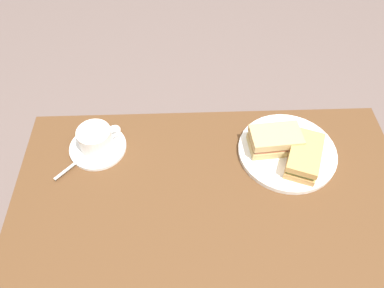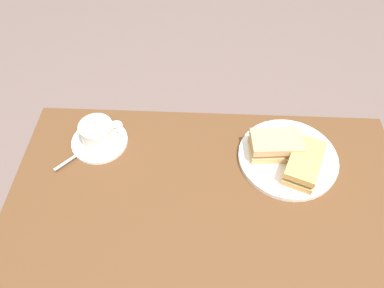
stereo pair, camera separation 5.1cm
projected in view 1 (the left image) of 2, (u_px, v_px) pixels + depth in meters
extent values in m
cube|color=brown|center=(215.00, 244.00, 0.88)|extent=(1.02, 0.83, 0.03)
cylinder|color=#53331A|center=(87.00, 204.00, 1.39)|extent=(0.07, 0.07, 0.74)
cylinder|color=#53331A|center=(319.00, 197.00, 1.41)|extent=(0.07, 0.07, 0.74)
cylinder|color=white|center=(287.00, 152.00, 1.03)|extent=(0.27, 0.27, 0.01)
cube|color=tan|center=(274.00, 144.00, 1.02)|extent=(0.14, 0.09, 0.02)
cube|color=#B46548|center=(275.00, 140.00, 1.01)|extent=(0.13, 0.08, 0.01)
cube|color=tan|center=(276.00, 136.00, 0.99)|extent=(0.14, 0.09, 0.02)
cube|color=tan|center=(303.00, 159.00, 0.99)|extent=(0.13, 0.16, 0.02)
cube|color=olive|center=(304.00, 156.00, 0.98)|extent=(0.12, 0.15, 0.01)
cube|color=tan|center=(306.00, 152.00, 0.97)|extent=(0.13, 0.16, 0.02)
cylinder|color=white|center=(98.00, 147.00, 1.04)|extent=(0.16, 0.16, 0.01)
cylinder|color=white|center=(95.00, 139.00, 1.01)|extent=(0.09, 0.09, 0.06)
cylinder|color=#AD7543|center=(93.00, 132.00, 0.99)|extent=(0.08, 0.08, 0.01)
torus|color=white|center=(113.00, 132.00, 1.03)|extent=(0.04, 0.03, 0.04)
cube|color=silver|center=(66.00, 170.00, 0.98)|extent=(0.06, 0.06, 0.00)
ellipsoid|color=silver|center=(80.00, 159.00, 1.01)|extent=(0.03, 0.03, 0.01)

